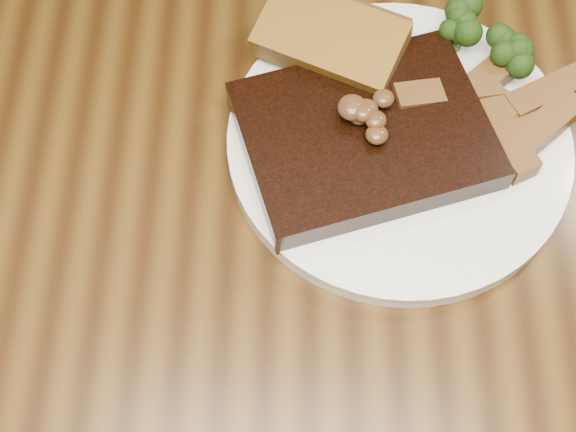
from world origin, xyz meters
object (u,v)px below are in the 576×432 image
object	(u,v)px
plate	(398,144)
steak	(365,136)
dining_table	(290,276)
garlic_bread	(329,55)
potato_wedges	(495,116)

from	to	relation	value
plate	steak	size ratio (longest dim) A/B	1.48
dining_table	plate	world-z (taller)	plate
garlic_bread	potato_wedges	distance (m)	0.14
dining_table	potato_wedges	distance (m)	0.22
garlic_bread	potato_wedges	size ratio (longest dim) A/B	1.02
dining_table	garlic_bread	size ratio (longest dim) A/B	13.97
dining_table	steak	distance (m)	0.15
steak	garlic_bread	bearing A→B (deg)	91.06
plate	potato_wedges	world-z (taller)	potato_wedges
steak	potato_wedges	size ratio (longest dim) A/B	1.65
dining_table	plate	xyz separation A→B (m)	(0.09, 0.08, 0.10)
steak	garlic_bread	xyz separation A→B (m)	(-0.03, 0.08, -0.00)
plate	garlic_bread	xyz separation A→B (m)	(-0.06, 0.07, 0.02)
plate	garlic_bread	distance (m)	0.09
dining_table	garlic_bread	bearing A→B (deg)	78.80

